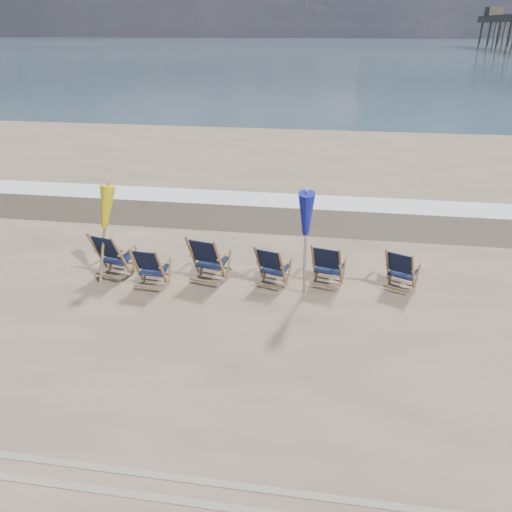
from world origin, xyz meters
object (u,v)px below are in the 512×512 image
at_px(beach_chair_3, 282,269).
at_px(umbrella_yellow, 100,212).
at_px(beach_chair_5, 413,273).
at_px(umbrella_blue, 307,216).
at_px(beach_chair_2, 220,262).
at_px(beach_chair_1, 161,269).
at_px(beach_chair_0, 121,257).
at_px(beach_chair_4, 340,268).

distance_m(beach_chair_3, umbrella_yellow, 3.79).
relative_size(beach_chair_5, umbrella_blue, 0.41).
bearing_deg(beach_chair_2, beach_chair_3, -166.24).
bearing_deg(beach_chair_2, umbrella_blue, -176.37).
bearing_deg(beach_chair_1, beach_chair_5, -167.99).
height_order(beach_chair_0, umbrella_yellow, umbrella_yellow).
relative_size(beach_chair_0, beach_chair_1, 1.11).
distance_m(beach_chair_0, beach_chair_4, 4.46).
height_order(beach_chair_4, umbrella_yellow, umbrella_yellow).
bearing_deg(umbrella_yellow, beach_chair_1, -13.42).
bearing_deg(umbrella_yellow, beach_chair_5, 2.99).
xyz_separation_m(beach_chair_0, umbrella_blue, (3.76, -0.18, 1.19)).
bearing_deg(umbrella_yellow, umbrella_blue, -2.69).
bearing_deg(beach_chair_2, beach_chair_5, -163.78).
xyz_separation_m(beach_chair_2, beach_chair_3, (1.26, 0.03, -0.08)).
distance_m(beach_chair_1, beach_chair_4, 3.55).
xyz_separation_m(beach_chair_1, beach_chair_4, (3.50, 0.59, 0.01)).
height_order(beach_chair_2, beach_chair_4, beach_chair_2).
distance_m(beach_chair_4, umbrella_yellow, 4.89).
distance_m(beach_chair_1, beach_chair_3, 2.40).
relative_size(beach_chair_2, beach_chair_5, 1.17).
distance_m(beach_chair_4, umbrella_blue, 1.49).
bearing_deg(beach_chair_4, beach_chair_1, 22.46).
xyz_separation_m(beach_chair_4, umbrella_yellow, (-4.78, -0.28, 1.00)).
height_order(beach_chair_2, umbrella_yellow, umbrella_yellow).
relative_size(beach_chair_4, beach_chair_5, 1.07).
bearing_deg(beach_chair_4, umbrella_blue, 47.55).
bearing_deg(beach_chair_4, beach_chair_3, 21.94).
xyz_separation_m(beach_chair_5, umbrella_blue, (-2.09, -0.52, 1.26)).
bearing_deg(beach_chair_3, beach_chair_5, -158.24).
relative_size(beach_chair_2, umbrella_blue, 0.48).
relative_size(beach_chair_3, umbrella_blue, 0.41).
height_order(beach_chair_0, beach_chair_2, beach_chair_2).
height_order(beach_chair_1, beach_chair_5, beach_chair_1).
distance_m(beach_chair_0, umbrella_blue, 3.95).
relative_size(beach_chair_2, umbrella_yellow, 0.54).
bearing_deg(beach_chair_1, beach_chair_3, -165.49).
bearing_deg(umbrella_yellow, beach_chair_3, 1.60).
xyz_separation_m(beach_chair_1, beach_chair_3, (2.36, 0.41, -0.02)).
height_order(beach_chair_2, beach_chair_5, beach_chair_2).
xyz_separation_m(beach_chair_1, umbrella_yellow, (-1.29, 0.31, 1.01)).
bearing_deg(beach_chair_4, beach_chair_5, -165.49).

